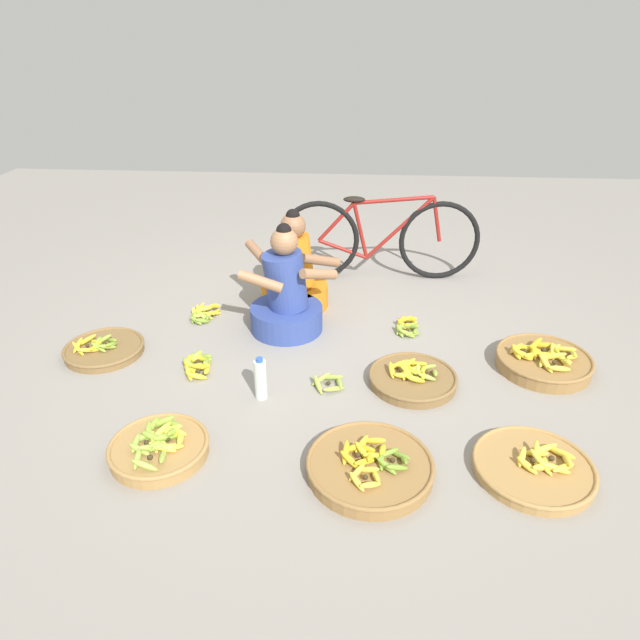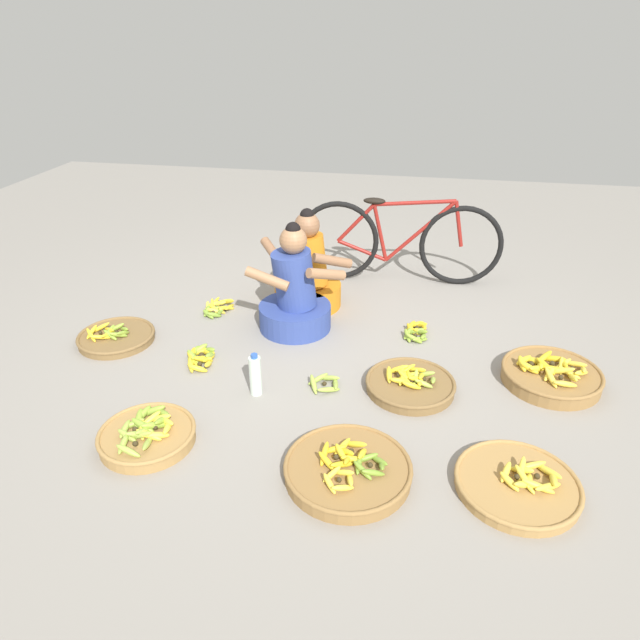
% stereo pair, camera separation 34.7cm
% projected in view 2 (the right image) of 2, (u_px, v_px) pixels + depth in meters
% --- Properties ---
extents(ground_plane, '(10.00, 10.00, 0.00)m').
position_uv_depth(ground_plane, '(325.00, 352.00, 3.82)').
color(ground_plane, gray).
extents(vendor_woman_front, '(0.66, 0.52, 0.80)m').
position_uv_depth(vendor_woman_front, '(295.00, 296.00, 4.00)').
color(vendor_woman_front, '#334793').
rests_on(vendor_woman_front, ground).
extents(vendor_woman_behind, '(0.74, 0.53, 0.78)m').
position_uv_depth(vendor_woman_behind, '(307.00, 276.00, 4.33)').
color(vendor_woman_behind, orange).
rests_on(vendor_woman_behind, ground).
extents(bicycle_leaning, '(1.70, 0.15, 0.73)m').
position_uv_depth(bicycle_leaning, '(399.00, 242.00, 4.69)').
color(bicycle_leaning, black).
rests_on(bicycle_leaning, ground).
extents(banana_basket_near_vendor, '(0.52, 0.52, 0.15)m').
position_uv_depth(banana_basket_near_vendor, '(147.00, 434.00, 2.98)').
color(banana_basket_near_vendor, '#A87F47').
rests_on(banana_basket_near_vendor, ground).
extents(banana_basket_front_right, '(0.55, 0.55, 0.13)m').
position_uv_depth(banana_basket_front_right, '(410.00, 384.00, 3.41)').
color(banana_basket_front_right, brown).
rests_on(banana_basket_front_right, ground).
extents(banana_basket_back_left, '(0.53, 0.53, 0.12)m').
position_uv_depth(banana_basket_back_left, '(116.00, 337.00, 3.93)').
color(banana_basket_back_left, brown).
rests_on(banana_basket_back_left, ground).
extents(banana_basket_front_center, '(0.60, 0.60, 0.17)m').
position_uv_depth(banana_basket_front_center, '(551.00, 375.00, 3.47)').
color(banana_basket_front_center, olive).
rests_on(banana_basket_front_center, ground).
extents(banana_basket_front_left, '(0.60, 0.60, 0.13)m').
position_uv_depth(banana_basket_front_left, '(518.00, 484.00, 2.68)').
color(banana_basket_front_left, '#A87F47').
rests_on(banana_basket_front_left, ground).
extents(banana_basket_back_right, '(0.64, 0.64, 0.14)m').
position_uv_depth(banana_basket_back_right, '(348.00, 469.00, 2.76)').
color(banana_basket_back_right, olive).
rests_on(banana_basket_back_right, ground).
extents(loose_bananas_mid_left, '(0.24, 0.32, 0.09)m').
position_uv_depth(loose_bananas_mid_left, '(217.00, 308.00, 4.34)').
color(loose_bananas_mid_left, yellow).
rests_on(loose_bananas_mid_left, ground).
extents(loose_bananas_mid_right, '(0.21, 0.31, 0.09)m').
position_uv_depth(loose_bananas_mid_right, '(201.00, 357.00, 3.70)').
color(loose_bananas_mid_right, yellow).
rests_on(loose_bananas_mid_right, ground).
extents(loose_bananas_near_bicycle, '(0.22, 0.23, 0.08)m').
position_uv_depth(loose_bananas_near_bicycle, '(325.00, 383.00, 3.44)').
color(loose_bananas_near_bicycle, '#9EB747').
rests_on(loose_bananas_near_bicycle, ground).
extents(loose_bananas_back_center, '(0.19, 0.30, 0.08)m').
position_uv_depth(loose_bananas_back_center, '(416.00, 331.00, 4.01)').
color(loose_bananas_back_center, '#8CAD38').
rests_on(loose_bananas_back_center, ground).
extents(water_bottle, '(0.07, 0.07, 0.28)m').
position_uv_depth(water_bottle, '(255.00, 375.00, 3.33)').
color(water_bottle, silver).
rests_on(water_bottle, ground).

